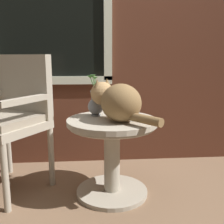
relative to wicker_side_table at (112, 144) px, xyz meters
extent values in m
plane|color=#7F6047|center=(-0.08, -0.08, -0.37)|extent=(6.00, 6.00, 0.00)
cube|color=#562D1E|center=(-0.08, 0.67, 0.93)|extent=(4.00, 0.04, 2.60)
cube|color=beige|center=(-0.47, 0.63, 0.40)|extent=(1.05, 0.03, 0.07)
cube|color=beige|center=(0.02, 0.63, 0.89)|extent=(0.07, 0.03, 0.98)
cube|color=black|center=(-0.47, 0.64, 0.89)|extent=(0.96, 0.01, 0.96)
cylinder|color=#B2A893|center=(0.00, 0.00, -0.36)|extent=(0.51, 0.51, 0.03)
cylinder|color=#B2A893|center=(0.00, 0.00, -0.10)|extent=(0.11, 0.11, 0.49)
cylinder|color=#B2A893|center=(0.00, 0.00, 0.16)|extent=(0.62, 0.62, 0.03)
torus|color=#B2A893|center=(0.00, 0.00, 0.14)|extent=(0.60, 0.60, 0.02)
cylinder|color=#B2A893|center=(-0.69, -0.18, -0.15)|extent=(0.04, 0.04, 0.45)
cylinder|color=#B2A893|center=(-0.84, 0.44, -0.15)|extent=(0.04, 0.04, 0.45)
cylinder|color=#B2A893|center=(-0.45, 0.18, -0.15)|extent=(0.04, 0.04, 0.45)
cube|color=#B2A893|center=(-0.76, 0.13, 0.11)|extent=(0.69, 0.68, 0.06)
cube|color=tan|center=(-0.76, 0.13, 0.17)|extent=(0.64, 0.62, 0.05)
cube|color=#B2A893|center=(-0.65, 0.30, 0.38)|extent=(0.46, 0.33, 0.48)
cube|color=#B2A893|center=(-0.57, 0.00, 0.32)|extent=(0.28, 0.39, 0.04)
ellipsoid|color=olive|center=(0.05, -0.08, 0.31)|extent=(0.37, 0.38, 0.25)
sphere|color=tan|center=(-0.06, 0.07, 0.35)|extent=(0.16, 0.16, 0.16)
cone|color=olive|center=(-0.03, 0.10, 0.42)|extent=(0.05, 0.05, 0.06)
cone|color=olive|center=(-0.10, 0.04, 0.42)|extent=(0.05, 0.05, 0.06)
cylinder|color=olive|center=(0.18, -0.24, 0.23)|extent=(0.20, 0.23, 0.06)
cylinder|color=gray|center=(-0.11, 0.11, 0.19)|extent=(0.07, 0.07, 0.01)
ellipsoid|color=gray|center=(-0.11, 0.11, 0.25)|extent=(0.12, 0.12, 0.12)
cylinder|color=gray|center=(-0.11, 0.11, 0.33)|extent=(0.06, 0.06, 0.07)
torus|color=gray|center=(-0.11, 0.11, 0.36)|extent=(0.08, 0.08, 0.01)
cylinder|color=#47893D|center=(-0.12, 0.11, 0.41)|extent=(0.02, 0.01, 0.11)
cone|color=#47893D|center=(-0.13, 0.12, 0.47)|extent=(0.04, 0.04, 0.02)
cylinder|color=#47893D|center=(-0.13, 0.12, 0.41)|extent=(0.04, 0.01, 0.10)
cone|color=#47893D|center=(-0.14, 0.12, 0.46)|extent=(0.04, 0.04, 0.02)
cylinder|color=#47893D|center=(-0.11, 0.13, 0.41)|extent=(0.01, 0.03, 0.09)
cone|color=#47893D|center=(-0.11, 0.14, 0.45)|extent=(0.04, 0.04, 0.02)
camera|label=1|loc=(-0.15, -1.82, 0.61)|focal=43.81mm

